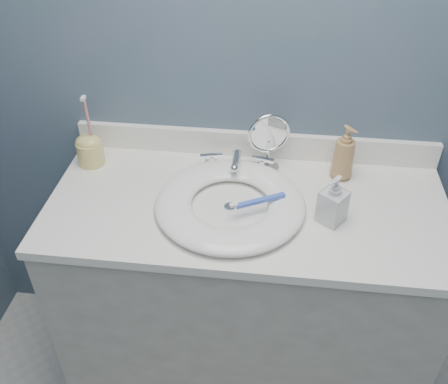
# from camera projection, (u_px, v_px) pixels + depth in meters

# --- Properties ---
(back_wall) EXTENTS (2.20, 0.02, 2.40)m
(back_wall) POSITION_uv_depth(u_px,v_px,m) (258.00, 67.00, 1.54)
(back_wall) COLOR #425B64
(back_wall) RESTS_ON ground
(vanity_cabinet) EXTENTS (1.20, 0.55, 0.85)m
(vanity_cabinet) POSITION_uv_depth(u_px,v_px,m) (244.00, 301.00, 1.80)
(vanity_cabinet) COLOR #B7B4A7
(vanity_cabinet) RESTS_ON ground
(countertop) EXTENTS (1.22, 0.57, 0.03)m
(countertop) POSITION_uv_depth(u_px,v_px,m) (247.00, 207.00, 1.53)
(countertop) COLOR white
(countertop) RESTS_ON vanity_cabinet
(backsplash) EXTENTS (1.22, 0.02, 0.09)m
(backsplash) POSITION_uv_depth(u_px,v_px,m) (254.00, 144.00, 1.70)
(backsplash) COLOR white
(backsplash) RESTS_ON countertop
(basin) EXTENTS (0.45, 0.45, 0.04)m
(basin) POSITION_uv_depth(u_px,v_px,m) (230.00, 203.00, 1.49)
(basin) COLOR white
(basin) RESTS_ON countertop
(drain) EXTENTS (0.04, 0.04, 0.01)m
(drain) POSITION_uv_depth(u_px,v_px,m) (230.00, 207.00, 1.50)
(drain) COLOR silver
(drain) RESTS_ON countertop
(faucet) EXTENTS (0.25, 0.13, 0.07)m
(faucet) POSITION_uv_depth(u_px,v_px,m) (237.00, 163.00, 1.64)
(faucet) COLOR silver
(faucet) RESTS_ON countertop
(makeup_mirror) EXTENTS (0.14, 0.08, 0.21)m
(makeup_mirror) POSITION_uv_depth(u_px,v_px,m) (269.00, 140.00, 1.59)
(makeup_mirror) COLOR silver
(makeup_mirror) RESTS_ON countertop
(soap_bottle_amber) EXTENTS (0.10, 0.10, 0.19)m
(soap_bottle_amber) POSITION_uv_depth(u_px,v_px,m) (344.00, 153.00, 1.57)
(soap_bottle_amber) COLOR #A67E4B
(soap_bottle_amber) RESTS_ON countertop
(soap_bottle_clear) EXTENTS (0.10, 0.10, 0.15)m
(soap_bottle_clear) POSITION_uv_depth(u_px,v_px,m) (334.00, 200.00, 1.41)
(soap_bottle_clear) COLOR silver
(soap_bottle_clear) RESTS_ON countertop
(toothbrush_holder) EXTENTS (0.09, 0.09, 0.25)m
(toothbrush_holder) POSITION_uv_depth(u_px,v_px,m) (90.00, 149.00, 1.65)
(toothbrush_holder) COLOR #D8C66C
(toothbrush_holder) RESTS_ON countertop
(toothbrush_lying) EXTENTS (0.16, 0.09, 0.02)m
(toothbrush_lying) POSITION_uv_depth(u_px,v_px,m) (258.00, 201.00, 1.46)
(toothbrush_lying) COLOR blue
(toothbrush_lying) RESTS_ON basin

